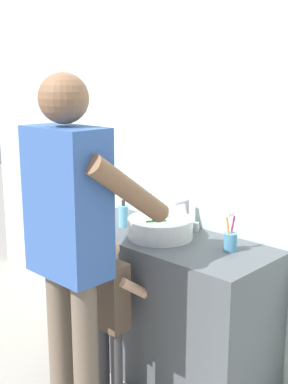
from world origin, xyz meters
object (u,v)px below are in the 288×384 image
Objects in this scene: soap_bottle at (123,216)px; adult_parent at (71,224)px; child_toddler at (110,304)px; toothbrush_cup at (230,241)px.

adult_parent reaches higher than soap_bottle.
child_toddler is 0.53× the size of adult_parent.
soap_bottle is at bearing -172.55° from toothbrush_cup.
toothbrush_cup is 0.71m from soap_bottle.
toothbrush_cup is at bearing 49.02° from child_toddler.
child_toddler is at bearing -130.98° from toothbrush_cup.
adult_parent is (-0.39, -0.72, 0.16)m from toothbrush_cup.
child_toddler is (-0.41, -0.47, -0.33)m from toothbrush_cup.
soap_bottle is (-0.70, -0.09, 0.01)m from toothbrush_cup.
soap_bottle is 0.18× the size of child_toddler.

